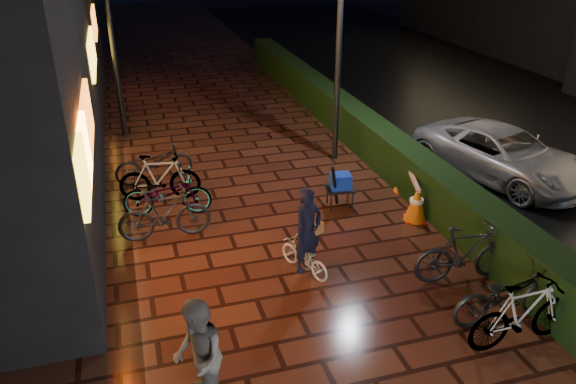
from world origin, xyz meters
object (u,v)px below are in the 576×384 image
object	(u,v)px
bystander_person	(198,357)
traffic_barrier	(410,189)
van	(502,154)
cyclist	(306,243)
cart_assembly	(340,183)

from	to	relation	value
bystander_person	traffic_barrier	distance (m)	6.86
van	traffic_barrier	xyz separation A→B (m)	(-2.78, -0.68, -0.24)
cyclist	cart_assembly	distance (m)	2.69
traffic_barrier	van	bearing A→B (deg)	13.69
cyclist	cart_assembly	size ratio (longest dim) A/B	1.51
cyclist	traffic_barrier	distance (m)	3.57
bystander_person	van	xyz separation A→B (m)	(8.03, 5.06, -0.19)
van	traffic_barrier	size ratio (longest dim) A/B	2.40
cyclist	traffic_barrier	xyz separation A→B (m)	(3.02, 1.88, -0.25)
traffic_barrier	cart_assembly	bearing A→B (deg)	167.24
cart_assembly	bystander_person	bearing A→B (deg)	-128.34
traffic_barrier	cart_assembly	size ratio (longest dim) A/B	1.66
cyclist	traffic_barrier	world-z (taller)	cyclist
van	cart_assembly	world-z (taller)	van
cart_assembly	cyclist	bearing A→B (deg)	-124.00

